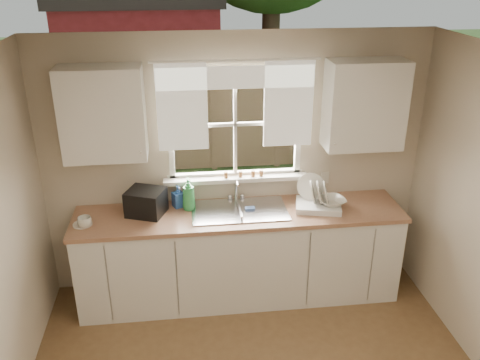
{
  "coord_description": "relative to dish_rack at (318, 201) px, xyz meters",
  "views": [
    {
      "loc": [
        -0.5,
        -2.44,
        3.08
      ],
      "look_at": [
        0.0,
        1.65,
        1.25
      ],
      "focal_mm": 38.0,
      "sensor_mm": 36.0,
      "label": 1
    }
  ],
  "objects": [
    {
      "name": "curtains",
      "position": [
        -0.74,
        0.27,
        0.95
      ],
      "size": [
        1.5,
        0.03,
        0.81
      ],
      "color": "white",
      "rests_on": "room_walls"
    },
    {
      "name": "sill_jars",
      "position": [
        -0.65,
        0.26,
        0.2
      ],
      "size": [
        0.38,
        0.04,
        0.06
      ],
      "color": "brown",
      "rests_on": "window"
    },
    {
      "name": "black_appliance",
      "position": [
        -1.58,
        0.08,
        0.05
      ],
      "size": [
        0.4,
        0.37,
        0.23
      ],
      "primitive_type": "cube",
      "rotation": [
        0.0,
        0.0,
        -0.37
      ],
      "color": "black",
      "rests_on": "countertop"
    },
    {
      "name": "upper_cabinet_right",
      "position": [
        0.41,
        0.14,
        0.87
      ],
      "size": [
        0.7,
        0.33,
        0.8
      ],
      "primitive_type": "cube",
      "color": "silver",
      "rests_on": "room_walls"
    },
    {
      "name": "dish_rack",
      "position": [
        0.0,
        0.0,
        0.0
      ],
      "size": [
        0.47,
        0.4,
        0.3
      ],
      "color": "white",
      "rests_on": "countertop"
    },
    {
      "name": "wall_outlet",
      "position": [
        0.14,
        0.3,
        0.1
      ],
      "size": [
        0.08,
        0.01,
        0.12
      ],
      "primitive_type": "cube",
      "color": "beige",
      "rests_on": "room_walls"
    },
    {
      "name": "window",
      "position": [
        -0.74,
        0.32,
        0.51
      ],
      "size": [
        1.38,
        0.16,
        1.06
      ],
      "color": "white",
      "rests_on": "room_walls"
    },
    {
      "name": "soap_bottle_a",
      "position": [
        -1.2,
        0.12,
        0.09
      ],
      "size": [
        0.15,
        0.15,
        0.31
      ],
      "primitive_type": "imported",
      "rotation": [
        0.0,
        0.0,
        0.29
      ],
      "color": "green",
      "rests_on": "countertop"
    },
    {
      "name": "sink",
      "position": [
        -0.74,
        0.03,
        -0.14
      ],
      "size": [
        0.88,
        0.52,
        0.4
      ],
      "color": "#B7B7BC",
      "rests_on": "countertop"
    },
    {
      "name": "ceiling",
      "position": [
        -0.74,
        -1.68,
        1.52
      ],
      "size": [
        3.6,
        4.0,
        0.02
      ],
      "primitive_type": "cube",
      "color": "silver",
      "rests_on": "room_walls"
    },
    {
      "name": "base_cabinets",
      "position": [
        -0.74,
        -0.0,
        -0.54
      ],
      "size": [
        3.0,
        0.62,
        0.87
      ],
      "primitive_type": "cube",
      "color": "silver",
      "rests_on": "ground"
    },
    {
      "name": "room_walls",
      "position": [
        -0.74,
        -1.75,
        0.26
      ],
      "size": [
        3.62,
        4.02,
        2.5
      ],
      "color": "beige",
      "rests_on": "ground"
    },
    {
      "name": "saucer",
      "position": [
        -2.14,
        -0.07,
        -0.06
      ],
      "size": [
        0.17,
        0.17,
        0.01
      ],
      "primitive_type": "cylinder",
      "color": "silver",
      "rests_on": "countertop"
    },
    {
      "name": "bowl",
      "position": [
        0.12,
        -0.05,
        0.02
      ],
      "size": [
        0.29,
        0.29,
        0.06
      ],
      "primitive_type": "imported",
      "rotation": [
        0.0,
        0.0,
        0.2
      ],
      "color": "white",
      "rests_on": "dish_rack"
    },
    {
      "name": "upper_cabinet_left",
      "position": [
        -1.89,
        0.14,
        0.87
      ],
      "size": [
        0.7,
        0.33,
        0.8
      ],
      "primitive_type": "cube",
      "color": "silver",
      "rests_on": "room_walls"
    },
    {
      "name": "soap_bottle_c",
      "position": [
        -1.49,
        0.18,
        0.02
      ],
      "size": [
        0.18,
        0.18,
        0.19
      ],
      "primitive_type": "imported",
      "rotation": [
        0.0,
        0.0,
        -0.22
      ],
      "color": "beige",
      "rests_on": "countertop"
    },
    {
      "name": "cup",
      "position": [
        -2.11,
        -0.11,
        -0.02
      ],
      "size": [
        0.16,
        0.16,
        0.1
      ],
      "primitive_type": "imported",
      "rotation": [
        0.0,
        0.0,
        -0.42
      ],
      "color": "silver",
      "rests_on": "countertop"
    },
    {
      "name": "soap_bottle_b",
      "position": [
        -1.3,
        0.19,
        0.04
      ],
      "size": [
        0.13,
        0.13,
        0.21
      ],
      "primitive_type": "imported",
      "rotation": [
        0.0,
        0.0,
        0.43
      ],
      "color": "#2E5CAD",
      "rests_on": "countertop"
    },
    {
      "name": "countertop",
      "position": [
        -0.74,
        -0.0,
        -0.09
      ],
      "size": [
        3.04,
        0.65,
        0.04
      ],
      "primitive_type": "cube",
      "color": "#A06F50",
      "rests_on": "base_cabinets"
    }
  ]
}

